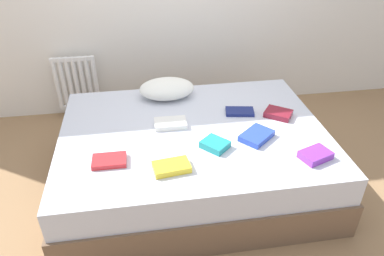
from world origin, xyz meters
TOP-DOWN VIEW (x-y plane):
  - ground_plane at (0.00, 0.00)m, footprint 8.00×8.00m
  - bed at (0.00, 0.00)m, footprint 2.00×1.50m
  - radiator at (-0.99, 1.20)m, footprint 0.42×0.04m
  - pillow at (-0.14, 0.54)m, footprint 0.47×0.32m
  - textbook_blue at (0.43, -0.19)m, footprint 0.29×0.28m
  - textbook_teal at (0.11, -0.25)m, footprint 0.22×0.23m
  - textbook_white at (-0.16, 0.08)m, footprint 0.24×0.16m
  - textbook_red at (-0.60, -0.31)m, footprint 0.22×0.15m
  - textbook_maroon at (0.70, 0.09)m, footprint 0.25×0.24m
  - textbook_purple at (0.75, -0.47)m, footprint 0.23×0.20m
  - textbook_navy at (0.41, 0.18)m, footprint 0.24×0.16m
  - textbook_yellow at (-0.21, -0.44)m, footprint 0.25×0.17m

SIDE VIEW (x-z plane):
  - ground_plane at x=0.00m, z-range 0.00..0.00m
  - bed at x=0.00m, z-range 0.00..0.50m
  - radiator at x=-0.99m, z-range 0.10..0.66m
  - textbook_navy at x=0.41m, z-range 0.50..0.53m
  - textbook_red at x=-0.60m, z-range 0.50..0.53m
  - textbook_white at x=-0.16m, z-range 0.50..0.54m
  - textbook_yellow at x=-0.21m, z-range 0.50..0.54m
  - textbook_blue at x=0.43m, z-range 0.50..0.54m
  - textbook_maroon at x=0.70m, z-range 0.50..0.54m
  - textbook_teal at x=0.11m, z-range 0.50..0.55m
  - textbook_purple at x=0.75m, z-range 0.50..0.55m
  - pillow at x=-0.14m, z-range 0.50..0.66m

